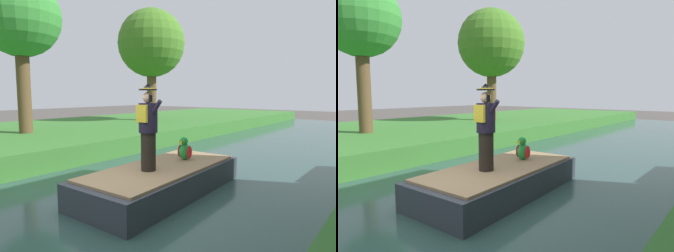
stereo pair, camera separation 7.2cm
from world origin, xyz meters
TOP-DOWN VIEW (x-y plane):
  - ground_plane at (0.00, 0.00)m, footprint 80.00×80.00m
  - canal_water at (0.00, 0.00)m, footprint 7.05×48.00m
  - boat at (0.00, 1.51)m, footprint 2.03×4.29m
  - person_pirate at (0.00, 1.04)m, footprint 0.61×0.42m
  - parrot_plush at (-0.01, 2.37)m, footprint 0.36×0.35m
  - tree_tall at (-7.66, 2.00)m, footprint 3.10×3.10m
  - tree_slender at (-7.65, 9.52)m, footprint 3.93×3.93m

SIDE VIEW (x-z plane):
  - ground_plane at x=0.00m, z-range 0.00..0.00m
  - canal_water at x=0.00m, z-range 0.00..0.10m
  - boat at x=0.00m, z-range 0.10..0.71m
  - parrot_plush at x=-0.01m, z-range 0.67..1.24m
  - person_pirate at x=0.00m, z-range 0.71..2.56m
  - tree_tall at x=-7.66m, z-range 2.19..8.30m
  - tree_slender at x=-7.65m, z-range 2.00..8.49m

